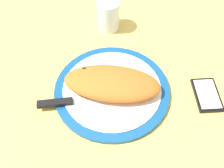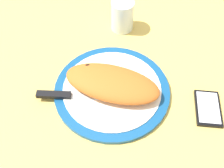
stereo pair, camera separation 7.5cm
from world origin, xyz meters
TOP-DOWN VIEW (x-y plane):
  - ground_plane at (0.00, 0.00)cm, footprint 150.00×150.00cm
  - plate at (0.00, 0.00)cm, footprint 32.87×32.87cm
  - calzone at (-0.33, 0.16)cm, footprint 28.68×17.41cm
  - fork at (1.57, -6.86)cm, footprint 16.27×3.31cm
  - knife at (10.09, 8.59)cm, footprint 21.37×11.57cm
  - smartphone at (-25.88, -7.09)cm, footprint 10.41×12.89cm
  - water_glass at (9.84, -25.50)cm, footprint 7.50×7.50cm

SIDE VIEW (x-z plane):
  - ground_plane at x=0.00cm, z-range -3.00..0.00cm
  - smartphone at x=-25.88cm, z-range -0.02..1.14cm
  - plate at x=0.00cm, z-range -0.04..1.49cm
  - fork at x=1.57cm, z-range 1.53..1.93cm
  - knife at x=10.09cm, z-range 1.42..2.62cm
  - calzone at x=-0.33cm, z-range 1.53..6.30cm
  - water_glass at x=9.84cm, z-range -0.74..9.63cm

